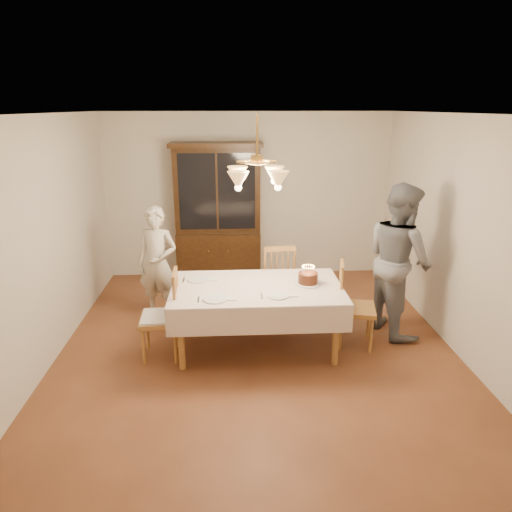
{
  "coord_description": "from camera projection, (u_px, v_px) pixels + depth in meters",
  "views": [
    {
      "loc": [
        -0.27,
        -4.71,
        2.67
      ],
      "look_at": [
        0.0,
        0.2,
        1.05
      ],
      "focal_mm": 32.0,
      "sensor_mm": 36.0,
      "label": 1
    }
  ],
  "objects": [
    {
      "name": "ground",
      "position": [
        257.0,
        347.0,
        5.32
      ],
      "size": [
        5.0,
        5.0,
        0.0
      ],
      "primitive_type": "plane",
      "color": "brown",
      "rests_on": "ground"
    },
    {
      "name": "room_shell",
      "position": [
        257.0,
        214.0,
        4.82
      ],
      "size": [
        5.0,
        5.0,
        5.0
      ],
      "color": "white",
      "rests_on": "ground"
    },
    {
      "name": "dining_table",
      "position": [
        257.0,
        293.0,
        5.1
      ],
      "size": [
        1.9,
        1.1,
        0.76
      ],
      "color": "#98622C",
      "rests_on": "ground"
    },
    {
      "name": "china_hutch",
      "position": [
        218.0,
        216.0,
        7.11
      ],
      "size": [
        1.38,
        0.54,
        2.16
      ],
      "color": "black",
      "rests_on": "ground"
    },
    {
      "name": "chair_far_side",
      "position": [
        277.0,
        283.0,
        6.04
      ],
      "size": [
        0.47,
        0.45,
        1.0
      ],
      "color": "#98622C",
      "rests_on": "ground"
    },
    {
      "name": "chair_left_end",
      "position": [
        160.0,
        319.0,
        4.99
      ],
      "size": [
        0.44,
        0.46,
        1.0
      ],
      "color": "#98622C",
      "rests_on": "ground"
    },
    {
      "name": "chair_right_end",
      "position": [
        355.0,
        309.0,
        5.25
      ],
      "size": [
        0.5,
        0.52,
        1.0
      ],
      "color": "#98622C",
      "rests_on": "ground"
    },
    {
      "name": "elderly_woman",
      "position": [
        158.0,
        264.0,
        5.85
      ],
      "size": [
        0.62,
        0.5,
        1.49
      ],
      "primitive_type": "imported",
      "rotation": [
        0.0,
        0.0,
        -0.29
      ],
      "color": "beige",
      "rests_on": "ground"
    },
    {
      "name": "adult_in_grey",
      "position": [
        399.0,
        260.0,
        5.46
      ],
      "size": [
        0.89,
        1.04,
        1.84
      ],
      "primitive_type": "imported",
      "rotation": [
        0.0,
        0.0,
        1.81
      ],
      "color": "slate",
      "rests_on": "ground"
    },
    {
      "name": "birthday_cake",
      "position": [
        308.0,
        279.0,
        5.14
      ],
      "size": [
        0.3,
        0.3,
        0.22
      ],
      "color": "white",
      "rests_on": "dining_table"
    },
    {
      "name": "place_setting_near_left",
      "position": [
        217.0,
        299.0,
        4.74
      ],
      "size": [
        0.41,
        0.26,
        0.02
      ],
      "color": "white",
      "rests_on": "dining_table"
    },
    {
      "name": "place_setting_near_right",
      "position": [
        279.0,
        295.0,
        4.83
      ],
      "size": [
        0.39,
        0.25,
        0.02
      ],
      "color": "white",
      "rests_on": "dining_table"
    },
    {
      "name": "place_setting_far_left",
      "position": [
        200.0,
        279.0,
        5.27
      ],
      "size": [
        0.4,
        0.25,
        0.02
      ],
      "color": "white",
      "rests_on": "dining_table"
    },
    {
      "name": "chandelier",
      "position": [
        257.0,
        177.0,
        4.7
      ],
      "size": [
        0.62,
        0.62,
        0.73
      ],
      "color": "#BF8C3F",
      "rests_on": "ground"
    }
  ]
}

